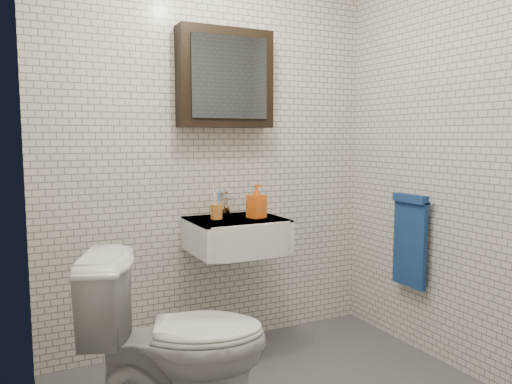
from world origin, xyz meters
TOP-DOWN VIEW (x-y plane):
  - room_shell at (0.00, 0.00)m, footprint 2.22×2.02m
  - washbasin at (0.05, 0.73)m, footprint 0.55×0.50m
  - faucet at (0.05, 0.93)m, footprint 0.06×0.20m
  - mirror_cabinet at (0.05, 0.93)m, footprint 0.60×0.15m
  - towel_rail at (1.04, 0.35)m, footprint 0.09×0.30m
  - toothbrush_cup at (-0.06, 0.81)m, footprint 0.09×0.09m
  - soap_bottle at (0.17, 0.74)m, footprint 0.12×0.12m
  - toilet at (-0.52, 0.17)m, footprint 0.92×0.72m

SIDE VIEW (x-z plane):
  - toilet at x=-0.52m, z-range 0.00..0.83m
  - towel_rail at x=1.04m, z-range 0.43..1.01m
  - washbasin at x=0.05m, z-range 0.66..0.86m
  - toothbrush_cup at x=-0.06m, z-range 0.80..1.00m
  - faucet at x=0.05m, z-range 0.84..0.99m
  - soap_bottle at x=0.17m, z-range 0.85..1.06m
  - room_shell at x=0.00m, z-range 0.21..2.72m
  - mirror_cabinet at x=0.05m, z-range 1.40..2.00m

